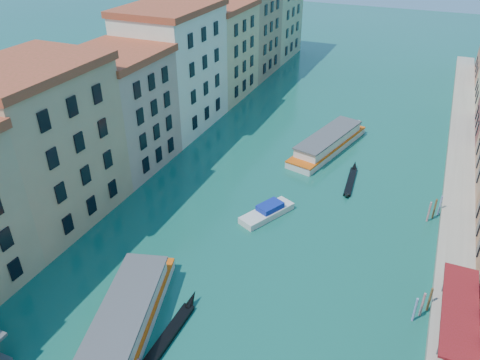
# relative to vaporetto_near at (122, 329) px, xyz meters

# --- Properties ---
(left_bank_palazzos) EXTENTS (12.80, 128.40, 21.00)m
(left_bank_palazzos) POSITION_rel_vaporetto_near_xyz_m (-20.00, 38.69, 8.32)
(left_bank_palazzos) COLOR tan
(left_bank_palazzos) RESTS_ON ground
(quay) EXTENTS (4.00, 140.00, 1.00)m
(quay) POSITION_rel_vaporetto_near_xyz_m (28.00, 39.01, -0.89)
(quay) COLOR #A29582
(quay) RESTS_ON ground
(vaporetto_near) EXTENTS (10.37, 21.21, 3.08)m
(vaporetto_near) POSITION_rel_vaporetto_near_xyz_m (0.00, 0.00, 0.00)
(vaporetto_near) COLOR silver
(vaporetto_near) RESTS_ON ground
(vaporetto_far) EXTENTS (8.98, 19.71, 2.86)m
(vaporetto_far) POSITION_rel_vaporetto_near_xyz_m (7.83, 45.77, -0.10)
(vaporetto_far) COLOR silver
(vaporetto_far) RESTS_ON ground
(gondola_fore) EXTENTS (1.18, 12.42, 2.48)m
(gondola_fore) POSITION_rel_vaporetto_near_xyz_m (3.70, 1.16, -0.97)
(gondola_fore) COLOR black
(gondola_fore) RESTS_ON ground
(gondola_far) EXTENTS (1.59, 10.53, 1.49)m
(gondola_far) POSITION_rel_vaporetto_near_xyz_m (13.50, 36.85, -1.08)
(gondola_far) COLOR black
(gondola_far) RESTS_ON ground
(motorboat_mid) EXTENTS (5.58, 8.08, 1.61)m
(motorboat_mid) POSITION_rel_vaporetto_near_xyz_m (5.32, 24.09, -0.76)
(motorboat_mid) COLOR silver
(motorboat_mid) RESTS_ON ground
(motorboat_far) EXTENTS (2.15, 6.80, 1.41)m
(motorboat_far) POSITION_rel_vaporetto_near_xyz_m (9.66, 54.86, -0.84)
(motorboat_far) COLOR white
(motorboat_far) RESTS_ON ground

